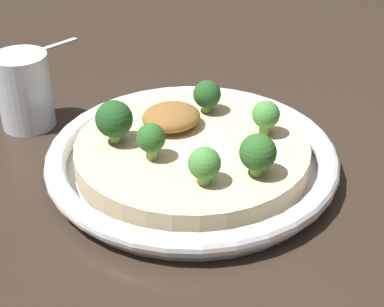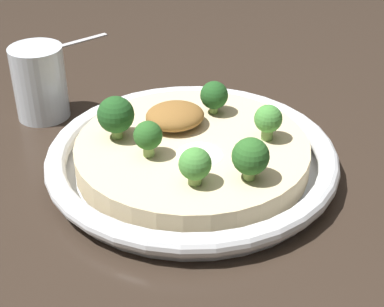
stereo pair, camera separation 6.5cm
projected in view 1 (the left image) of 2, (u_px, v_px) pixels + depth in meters
ground_plane at (192, 170)px, 0.66m from camera, size 6.00×6.00×0.00m
risotto_bowl at (192, 157)px, 0.65m from camera, size 0.32×0.32×0.04m
cheese_sprinkle at (206, 147)px, 0.62m from camera, size 0.05×0.05×0.01m
crispy_onion_garnish at (171, 117)px, 0.66m from camera, size 0.07×0.06×0.03m
broccoli_left at (151, 139)px, 0.60m from camera, size 0.03×0.03×0.04m
broccoli_back at (207, 95)px, 0.69m from camera, size 0.03×0.03×0.04m
broccoli_right at (266, 116)px, 0.64m from camera, size 0.03×0.03×0.04m
broccoli_back_left at (114, 120)px, 0.63m from camera, size 0.04×0.04×0.05m
broccoli_front at (204, 164)px, 0.56m from camera, size 0.03×0.03×0.04m
broccoli_front_right at (258, 153)px, 0.57m from camera, size 0.04×0.04×0.04m
drinking_glass at (24, 91)px, 0.72m from camera, size 0.07×0.07×0.09m
fork_utensil at (21, 56)px, 0.93m from camera, size 0.17×0.08×0.00m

